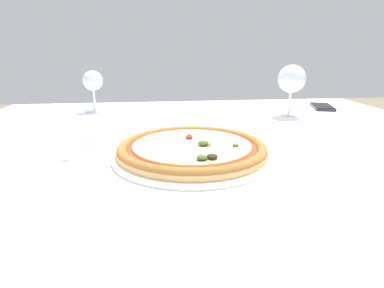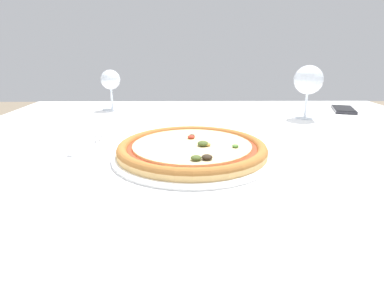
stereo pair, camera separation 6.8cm
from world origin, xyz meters
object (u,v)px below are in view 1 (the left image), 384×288
at_px(pizza_plate, 192,150).
at_px(cell_phone, 322,107).
at_px(wine_glass_far_right, 292,80).
at_px(fork, 81,147).
at_px(dining_table, 209,165).
at_px(wine_glass_far_left, 93,83).

height_order(pizza_plate, cell_phone, pizza_plate).
distance_m(pizza_plate, wine_glass_far_right, 0.55).
bearing_deg(cell_phone, fork, -152.73).
xyz_separation_m(dining_table, wine_glass_far_right, (0.32, 0.25, 0.19)).
xyz_separation_m(pizza_plate, wine_glass_far_left, (-0.29, 0.55, 0.09)).
bearing_deg(wine_glass_far_right, dining_table, -141.62).
bearing_deg(fork, wine_glass_far_right, 25.26).
relative_size(pizza_plate, wine_glass_far_right, 1.97).
xyz_separation_m(pizza_plate, cell_phone, (0.57, 0.51, -0.01)).
bearing_deg(wine_glass_far_right, fork, -154.74).
xyz_separation_m(wine_glass_far_left, cell_phone, (0.86, -0.03, -0.10)).
xyz_separation_m(dining_table, cell_phone, (0.50, 0.38, 0.08)).
bearing_deg(pizza_plate, dining_table, 65.91).
bearing_deg(cell_phone, pizza_plate, -137.86).
bearing_deg(cell_phone, wine_glass_far_right, -146.52).
height_order(pizza_plate, fork, pizza_plate).
height_order(fork, cell_phone, cell_phone).
height_order(pizza_plate, wine_glass_far_right, wine_glass_far_right).
height_order(dining_table, pizza_plate, pizza_plate).
distance_m(wine_glass_far_right, cell_phone, 0.25).
bearing_deg(fork, dining_table, 8.22).
bearing_deg(dining_table, fork, -171.78).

